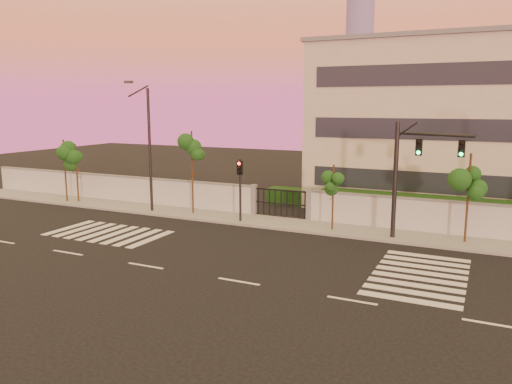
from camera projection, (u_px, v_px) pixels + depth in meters
ground at (239, 282)px, 21.66m from camera, size 120.00×120.00×0.00m
sidewalk at (316, 227)px, 31.00m from camera, size 60.00×3.00×0.15m
perimeter_wall at (325, 207)px, 32.12m from camera, size 60.00×0.36×2.20m
hedge_row at (352, 205)px, 34.15m from camera, size 41.00×4.25×1.80m
institutional_building at (486, 124)px, 36.38m from camera, size 24.40×12.40×12.25m
distant_skyscraper at (360, 9)px, 287.60m from camera, size 16.00×16.00×118.00m
road_markings at (245, 254)px, 25.67m from camera, size 57.00×7.62×0.02m
street_tree_a at (65, 157)px, 38.43m from camera, size 1.55×1.23×4.94m
street_tree_b at (77, 160)px, 38.35m from camera, size 1.59×1.27×4.61m
street_tree_c at (192, 154)px, 33.98m from camera, size 1.49×1.19×5.83m
street_tree_d at (334, 183)px, 29.66m from camera, size 1.33×1.05×4.09m
street_tree_e at (470, 178)px, 26.87m from camera, size 1.57×1.25×5.03m
traffic_signal_main at (411, 167)px, 27.35m from camera, size 4.12×1.54×6.66m
traffic_signal_secondary at (240, 183)px, 31.91m from camera, size 0.33×0.33×4.18m
streetlight_west at (148, 144)px, 34.53m from camera, size 0.54×2.19×9.11m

